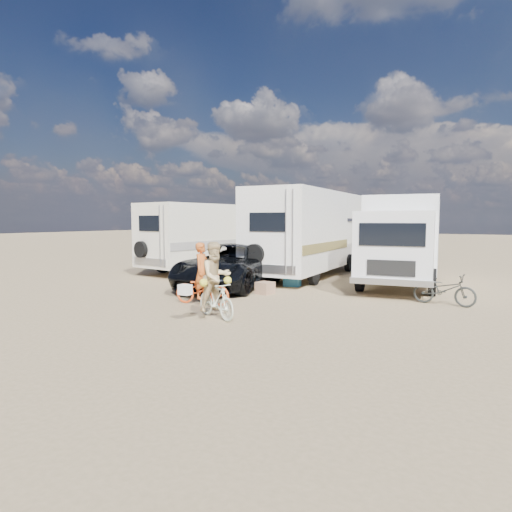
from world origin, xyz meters
The scene contains 12 objects.
ground centered at (0.00, 0.00, 0.00)m, with size 140.00×140.00×0.00m, color #987F5A.
rv_main centered at (-0.44, 7.06, 1.82)m, with size 2.55×8.07×3.63m, color silver, non-canonical shape.
rv_left centered at (-5.31, 6.98, 1.58)m, with size 2.37×8.01×3.15m, color white, non-canonical shape.
box_truck centered at (3.61, 6.51, 1.65)m, with size 2.54×7.30×3.31m, color silver, non-canonical shape.
dark_suv centered at (-1.57, 2.72, 0.78)m, with size 2.60×5.65×1.57m, color black.
bike_man centered at (-0.44, -0.39, 0.45)m, with size 0.60×1.73×0.91m, color #D94918.
bike_woman centered at (0.93, -1.64, 0.47)m, with size 0.44×1.55×0.93m, color silver.
rider_man centered at (-0.44, -0.39, 0.81)m, with size 0.59×0.39×1.61m, color #BF541D.
rider_woman centered at (0.93, -1.64, 0.86)m, with size 0.84×0.65×1.72m, color tan.
bike_parked centered at (5.58, 3.06, 0.45)m, with size 0.60×1.73×0.91m, color #272A28.
cooler centered at (0.28, 4.04, 0.24)m, with size 0.59×0.43×0.47m, color #236792.
crate centered at (0.24, 2.09, 0.20)m, with size 0.50×0.50×0.40m, color #986F53.
Camera 1 is at (7.24, -10.35, 2.45)m, focal length 30.70 mm.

